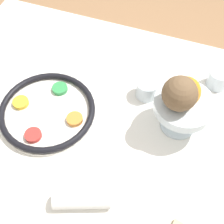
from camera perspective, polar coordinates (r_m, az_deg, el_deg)
name	(u,v)px	position (r m, az deg, el deg)	size (l,w,h in m)	color
ground_plane	(109,213)	(1.62, -0.53, -18.01)	(8.00, 8.00, 0.00)	#99704C
dining_table	(108,187)	(1.28, -0.66, -13.48)	(1.30, 1.04, 0.72)	white
seder_plate	(47,111)	(1.01, -11.75, 0.18)	(0.31, 0.31, 0.03)	silver
fruit_stand	(183,107)	(0.93, 12.86, 0.81)	(0.17, 0.17, 0.12)	silver
orange_fruit	(185,92)	(0.87, 13.28, 3.65)	(0.08, 0.08, 0.08)	orange
coconut	(180,94)	(0.85, 12.31, 3.31)	(0.10, 0.10, 0.10)	brown
napkin_roll	(82,200)	(0.86, -5.44, -15.79)	(0.16, 0.10, 0.05)	white
cup_near	(219,79)	(1.11, 18.92, 5.82)	(0.07, 0.07, 0.06)	silver
cup_mid	(147,89)	(1.03, 6.41, 4.27)	(0.07, 0.07, 0.06)	silver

